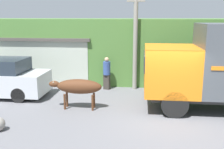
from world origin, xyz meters
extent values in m
plane|color=slate|center=(0.00, 0.00, 0.00)|extent=(60.00, 60.00, 0.00)
cube|color=#4C7A38|center=(0.00, 7.52, 1.78)|extent=(32.00, 6.75, 3.56)
cube|color=#B2BCAD|center=(-6.76, 5.32, 1.21)|extent=(6.02, 2.40, 2.41)
cube|color=#4C4742|center=(-6.76, 5.32, 2.49)|extent=(6.32, 2.70, 0.16)
cube|color=orange|center=(0.24, 1.17, 1.61)|extent=(2.05, 2.43, 1.85)
cube|color=#232D38|center=(-0.80, 1.17, 1.94)|extent=(0.04, 2.07, 0.65)
cylinder|color=black|center=(0.35, 0.22, 0.50)|extent=(1.01, 0.53, 1.01)
ellipsoid|color=#512D19|center=(-3.39, 0.62, 0.93)|extent=(1.84, 0.59, 0.59)
ellipsoid|color=#512D19|center=(-4.42, 0.62, 1.01)|extent=(0.44, 0.26, 0.26)
cone|color=#B7AD93|center=(-4.42, 0.52, 1.14)|extent=(0.06, 0.06, 0.11)
cone|color=#B7AD93|center=(-4.42, 0.73, 1.14)|extent=(0.06, 0.06, 0.11)
cylinder|color=#512D19|center=(-3.96, 0.46, 0.32)|extent=(0.09, 0.09, 0.64)
cylinder|color=#512D19|center=(-3.96, 0.79, 0.32)|extent=(0.09, 0.09, 0.64)
cylinder|color=#512D19|center=(-2.82, 0.46, 0.32)|extent=(0.09, 0.09, 0.64)
cylinder|color=#512D19|center=(-2.82, 0.79, 0.32)|extent=(0.09, 0.09, 0.64)
cylinder|color=black|center=(-6.22, 1.14, 0.33)|extent=(0.66, 0.30, 0.66)
cube|color=#38332D|center=(-2.68, 3.66, 0.39)|extent=(0.36, 0.29, 0.78)
cylinder|color=#334C8C|center=(-2.68, 3.66, 1.12)|extent=(0.47, 0.47, 0.68)
sphere|color=tan|center=(-2.68, 3.66, 1.56)|extent=(0.22, 0.22, 0.22)
cylinder|color=gray|center=(-1.25, 3.90, 2.53)|extent=(0.22, 0.22, 5.05)
cube|color=gray|center=(-1.25, 3.90, 4.45)|extent=(0.90, 0.18, 0.10)
camera|label=1|loc=(-0.92, -9.35, 3.68)|focal=42.00mm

